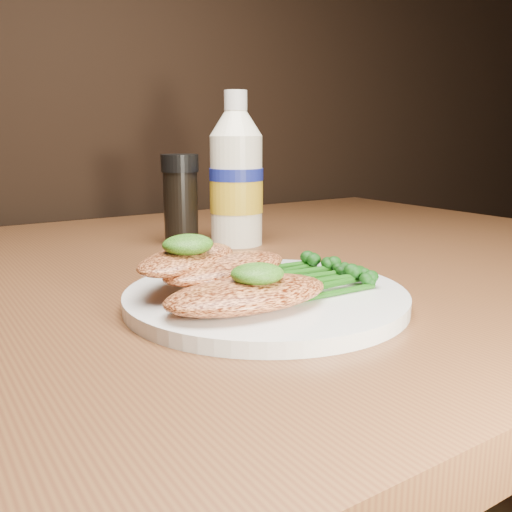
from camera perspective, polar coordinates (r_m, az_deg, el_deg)
plate at (r=0.47m, az=1.02°, el=-4.26°), size 0.24×0.24×0.01m
chicken_front at (r=0.42m, az=-0.86°, el=-3.93°), size 0.14×0.08×0.02m
chicken_mid at (r=0.47m, az=-3.07°, el=-1.18°), size 0.14×0.10×0.02m
chicken_back at (r=0.47m, az=-7.06°, el=-0.30°), size 0.13×0.11×0.02m
pesto_front at (r=0.42m, az=0.14°, el=-1.83°), size 0.05×0.05×0.02m
pesto_back at (r=0.46m, az=-7.05°, el=1.19°), size 0.05×0.05×0.02m
broccolini_bundle at (r=0.49m, az=4.65°, el=-1.77°), size 0.13×0.10×0.02m
mayo_bottle at (r=0.72m, az=-2.06°, el=8.94°), size 0.08×0.08×0.20m
pepper_grinder at (r=0.73m, az=-7.78°, el=5.75°), size 0.06×0.06×0.12m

